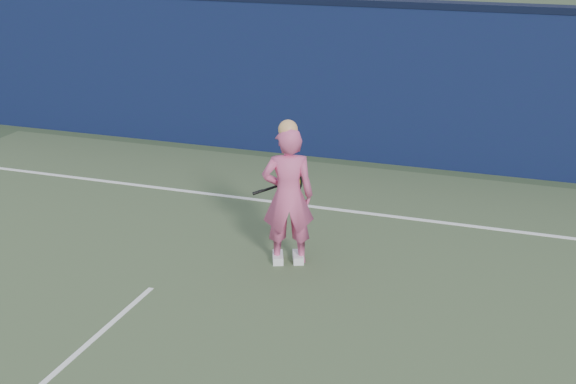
% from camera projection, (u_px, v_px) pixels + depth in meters
% --- Properties ---
extents(ground, '(80.00, 80.00, 0.00)m').
position_uv_depth(ground, '(103.00, 332.00, 7.92)').
color(ground, '#2F3E26').
rests_on(ground, ground).
extents(backstop_wall, '(24.00, 0.40, 2.50)m').
position_uv_depth(backstop_wall, '(307.00, 80.00, 13.27)').
color(backstop_wall, '#0C1B38').
rests_on(backstop_wall, ground).
extents(wall_cap, '(24.00, 0.42, 0.10)m').
position_uv_depth(wall_cap, '(307.00, 0.00, 12.83)').
color(wall_cap, black).
rests_on(wall_cap, backstop_wall).
extents(player, '(0.70, 0.59, 1.73)m').
position_uv_depth(player, '(288.00, 196.00, 9.21)').
color(player, '#D25182').
rests_on(player, ground).
extents(racket, '(0.57, 0.34, 0.33)m').
position_uv_depth(racket, '(287.00, 184.00, 9.64)').
color(racket, black).
rests_on(racket, ground).
extents(court_lines, '(11.00, 12.04, 0.01)m').
position_uv_depth(court_lines, '(84.00, 347.00, 7.62)').
color(court_lines, white).
rests_on(court_lines, court_surface).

